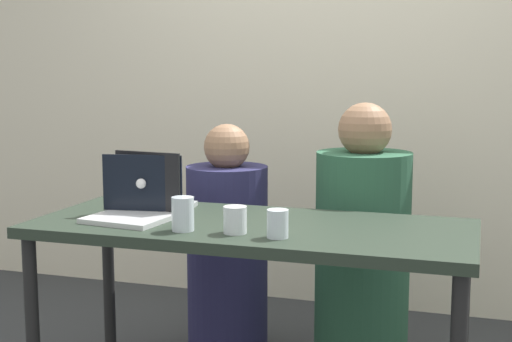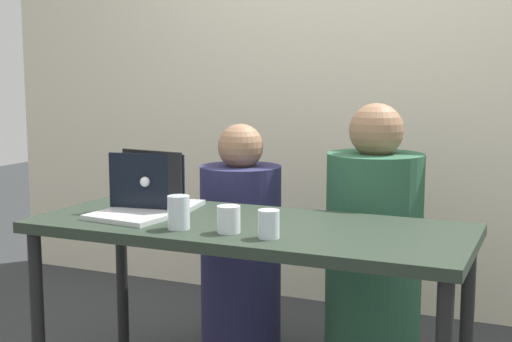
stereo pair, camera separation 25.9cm
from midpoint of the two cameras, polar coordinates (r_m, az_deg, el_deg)
back_wall at (r=3.92m, az=10.25°, el=7.31°), size 4.50×0.10×2.51m
desk at (r=2.58m, az=2.31°, el=-5.84°), size 1.58×0.65×0.75m
person_on_left at (r=3.28m, az=1.05°, el=-6.52°), size 0.40×0.40×1.06m
person_on_right at (r=3.10m, az=11.77°, el=-6.70°), size 0.41×0.41×1.16m
laptop_front_left at (r=2.69m, az=-6.64°, el=-2.53°), size 0.31×0.30×0.24m
laptop_back_left at (r=2.81m, az=-5.49°, el=-2.10°), size 0.34×0.29×0.23m
water_glass_right at (r=2.33m, az=4.22°, el=-4.44°), size 0.07×0.07×0.09m
water_glass_center at (r=2.40m, az=0.91°, el=-4.06°), size 0.08×0.08×0.09m
water_glass_left at (r=2.46m, az=-3.22°, el=-3.53°), size 0.08×0.08×0.12m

